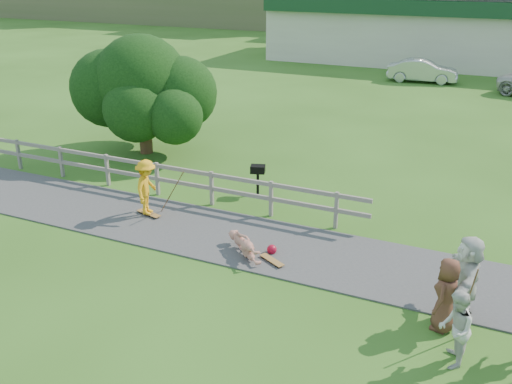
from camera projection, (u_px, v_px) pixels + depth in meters
ground at (218, 265)px, 14.23m from camera, size 260.00×260.00×0.00m
path at (245, 240)px, 15.49m from camera, size 34.00×3.00×0.04m
fence at (141, 171)px, 18.54m from camera, size 15.05×0.10×1.10m
strip_mall at (496, 29)px, 41.12m from camera, size 32.50×10.75×5.10m
skater_rider at (147, 190)px, 16.67m from camera, size 0.85×1.19×1.66m
skater_fallen at (245, 245)px, 14.61m from camera, size 1.32×1.42×0.57m
spectator_a at (455, 329)px, 10.47m from camera, size 0.67×0.82×1.54m
spectator_c at (446, 295)px, 11.48m from camera, size 0.66×0.87×1.60m
spectator_d at (467, 278)px, 11.82m from camera, size 0.82×1.82×1.89m
car_silver at (422, 71)px, 35.81m from camera, size 4.41×1.89×1.41m
tree at (143, 104)px, 21.94m from camera, size 5.74×5.74×3.95m
bbq at (258, 180)px, 18.40m from camera, size 0.55×0.47×1.00m
longboard_rider at (149, 215)px, 16.97m from camera, size 0.89×0.41×0.10m
longboard_fallen at (272, 262)px, 14.31m from camera, size 0.79×0.55×0.09m
helmet at (272, 250)px, 14.73m from camera, size 0.26×0.26×0.26m
pole_rider at (172, 188)px, 16.77m from camera, size 0.03×0.03×1.69m
pole_spec_left at (466, 305)px, 11.08m from camera, size 0.03×0.03×1.67m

